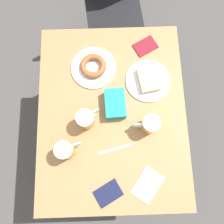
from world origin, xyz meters
TOP-DOWN VIEW (x-y plane):
  - ground_plane at (0.00, 0.00)m, footprint 8.00×8.00m
  - table at (0.00, 0.00)m, footprint 0.78×1.01m
  - plate_with_cake at (0.20, 0.17)m, footprint 0.24×0.24m
  - plate_with_donut at (-0.09, 0.26)m, footprint 0.25×0.25m
  - beer_mug_left at (-0.13, -0.04)m, footprint 0.11×0.10m
  - beer_mug_center at (-0.23, -0.19)m, footprint 0.12×0.09m
  - beer_mug_right at (0.18, -0.08)m, footprint 0.13×0.09m
  - napkin_folded at (0.16, -0.37)m, footprint 0.17×0.18m
  - fork at (0.01, -0.19)m, footprint 0.18×0.05m
  - passport_near_edge at (0.20, 0.38)m, footprint 0.15×0.14m
  - passport_far_edge at (-0.03, -0.40)m, footprint 0.15×0.14m
  - blue_pouch at (0.02, 0.04)m, footprint 0.11×0.16m

SIDE VIEW (x-z plane):
  - ground_plane at x=0.00m, z-range 0.00..0.00m
  - table at x=0.00m, z-range 0.30..1.01m
  - fork at x=0.01m, z-range 0.72..0.72m
  - napkin_folded at x=0.16m, z-range 0.72..0.72m
  - passport_near_edge at x=0.20m, z-range 0.72..0.72m
  - passport_far_edge at x=-0.03m, z-range 0.72..0.72m
  - plate_with_cake at x=0.20m, z-range 0.71..0.75m
  - plate_with_donut at x=-0.09m, z-range 0.71..0.76m
  - blue_pouch at x=0.02m, z-range 0.72..0.78m
  - beer_mug_left at x=-0.13m, z-range 0.72..0.84m
  - beer_mug_center at x=-0.23m, z-range 0.72..0.84m
  - beer_mug_right at x=0.18m, z-range 0.72..0.84m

